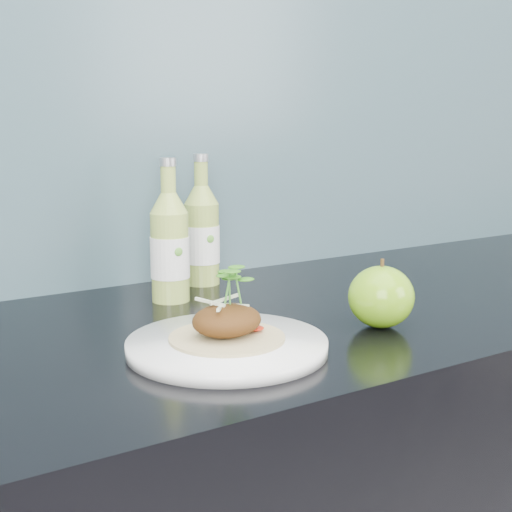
# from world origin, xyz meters

# --- Properties ---
(subway_backsplash) EXTENTS (4.00, 0.02, 0.70)m
(subway_backsplash) POSITION_xyz_m (0.00, 1.99, 1.25)
(subway_backsplash) COLOR #709FB0
(subway_backsplash) RESTS_ON kitchen_counter
(dinner_plate) EXTENTS (0.30, 0.30, 0.02)m
(dinner_plate) POSITION_xyz_m (-0.12, 1.58, 0.91)
(dinner_plate) COLOR white
(dinner_plate) RESTS_ON kitchen_counter
(pork_taco) EXTENTS (0.14, 0.14, 0.09)m
(pork_taco) POSITION_xyz_m (-0.12, 1.58, 0.94)
(pork_taco) COLOR tan
(pork_taco) RESTS_ON dinner_plate
(green_apple) EXTENTS (0.10, 0.10, 0.09)m
(green_apple) POSITION_xyz_m (0.11, 1.56, 0.94)
(green_apple) COLOR #4F900F
(green_apple) RESTS_ON kitchen_counter
(cider_bottle_left) EXTENTS (0.07, 0.07, 0.22)m
(cider_bottle_left) POSITION_xyz_m (-0.07, 1.84, 0.98)
(cider_bottle_left) COLOR #9FB94D
(cider_bottle_left) RESTS_ON kitchen_counter
(cider_bottle_right) EXTENTS (0.07, 0.07, 0.22)m
(cider_bottle_right) POSITION_xyz_m (0.03, 1.92, 0.98)
(cider_bottle_right) COLOR #95AE48
(cider_bottle_right) RESTS_ON kitchen_counter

